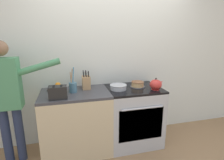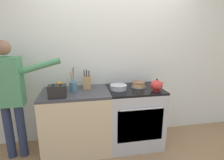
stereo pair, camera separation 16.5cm
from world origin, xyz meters
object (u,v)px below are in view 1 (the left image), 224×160
object	(u,v)px
toaster	(58,92)
knife_block	(86,82)
tea_kettle	(156,85)
mixing_bowl	(118,87)
stove_range	(133,115)
layer_cake	(138,84)
fruit_bowl	(57,88)
person_baker	(7,94)
utensil_crock	(73,87)

from	to	relation	value
toaster	knife_block	bearing A→B (deg)	40.74
tea_kettle	mixing_bowl	distance (m)	0.54
stove_range	mixing_bowl	bearing A→B (deg)	-175.48
layer_cake	fruit_bowl	bearing A→B (deg)	174.02
fruit_bowl	layer_cake	bearing A→B (deg)	-5.98
tea_kettle	fruit_bowl	distance (m)	1.42
toaster	person_baker	size ratio (longest dim) A/B	0.15
fruit_bowl	toaster	world-z (taller)	toaster
tea_kettle	knife_block	world-z (taller)	knife_block
layer_cake	fruit_bowl	size ratio (longest dim) A/B	0.91
person_baker	toaster	bearing A→B (deg)	-5.39
tea_kettle	utensil_crock	xyz separation A→B (m)	(-1.17, 0.17, 0.01)
utensil_crock	tea_kettle	bearing A→B (deg)	-8.21
person_baker	fruit_bowl	bearing A→B (deg)	27.15
layer_cake	fruit_bowl	xyz separation A→B (m)	(-1.18, 0.12, -0.01)
fruit_bowl	person_baker	world-z (taller)	person_baker
knife_block	person_baker	xyz separation A→B (m)	(-0.99, -0.16, -0.04)
tea_kettle	knife_block	xyz separation A→B (m)	(-0.97, 0.29, 0.02)
stove_range	utensil_crock	distance (m)	1.04
tea_kettle	knife_block	bearing A→B (deg)	163.44
stove_range	knife_block	world-z (taller)	knife_block
tea_kettle	fruit_bowl	world-z (taller)	tea_kettle
stove_range	utensil_crock	bearing A→B (deg)	179.00
mixing_bowl	person_baker	bearing A→B (deg)	-179.79
mixing_bowl	fruit_bowl	world-z (taller)	fruit_bowl
mixing_bowl	knife_block	bearing A→B (deg)	160.67
stove_range	person_baker	world-z (taller)	person_baker
layer_cake	utensil_crock	bearing A→B (deg)	-179.20
layer_cake	utensil_crock	world-z (taller)	utensil_crock
layer_cake	mixing_bowl	world-z (taller)	layer_cake
mixing_bowl	toaster	world-z (taller)	toaster
layer_cake	tea_kettle	size ratio (longest dim) A/B	1.08
utensil_crock	toaster	distance (m)	0.28
toaster	person_baker	world-z (taller)	person_baker
toaster	person_baker	xyz separation A→B (m)	(-0.61, 0.17, -0.02)
fruit_bowl	toaster	size ratio (longest dim) A/B	1.07
utensil_crock	fruit_bowl	xyz separation A→B (m)	(-0.22, 0.14, -0.04)
layer_cake	toaster	xyz separation A→B (m)	(-1.15, -0.22, 0.04)
tea_kettle	mixing_bowl	xyz separation A→B (m)	(-0.53, 0.13, -0.04)
toaster	tea_kettle	bearing A→B (deg)	1.78
mixing_bowl	utensil_crock	world-z (taller)	utensil_crock
layer_cake	person_baker	distance (m)	1.76
fruit_bowl	toaster	xyz separation A→B (m)	(0.03, -0.35, 0.05)
knife_block	person_baker	bearing A→B (deg)	-170.79
stove_range	fruit_bowl	bearing A→B (deg)	172.19
tea_kettle	fruit_bowl	bearing A→B (deg)	167.59
tea_kettle	mixing_bowl	size ratio (longest dim) A/B	0.87
layer_cake	knife_block	size ratio (longest dim) A/B	0.82
layer_cake	stove_range	bearing A→B (deg)	-157.14
stove_range	person_baker	bearing A→B (deg)	-179.15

